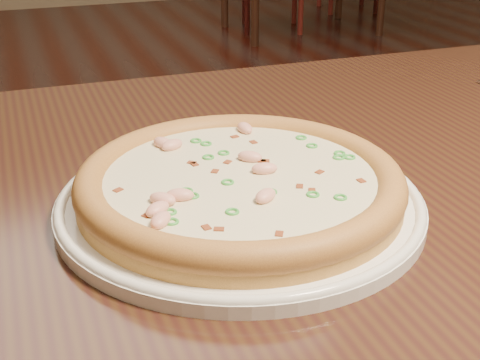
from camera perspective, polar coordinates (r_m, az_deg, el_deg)
name	(u,v)px	position (r m, az deg, el deg)	size (l,w,h in m)	color
ground	(281,339)	(1.67, 3.54, -13.42)	(9.00, 9.00, 0.00)	black
hero_table	(326,251)	(0.75, 7.38, -6.05)	(1.20, 0.80, 0.75)	black
plate	(240,201)	(0.62, 0.00, -1.79)	(0.34, 0.34, 0.02)	white
pizza	(240,183)	(0.61, -0.02, -0.25)	(0.30, 0.30, 0.03)	gold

